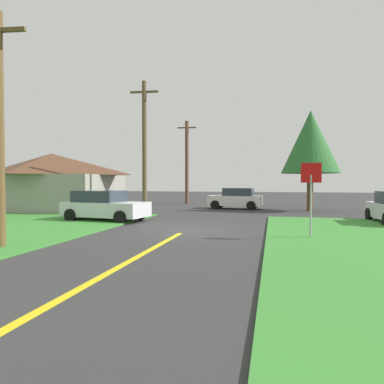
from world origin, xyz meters
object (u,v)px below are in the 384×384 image
at_px(utility_pole_mid, 144,146).
at_px(stop_sign, 311,186).
at_px(utility_pole_far, 187,162).
at_px(barn, 52,182).
at_px(car_approaching_junction, 236,199).
at_px(oak_tree_left, 310,142).
at_px(parked_car_near_building, 104,206).

bearing_deg(utility_pole_mid, stop_sign, -38.80).
relative_size(stop_sign, utility_pole_mid, 0.33).
height_order(utility_pole_mid, utility_pole_far, utility_pole_mid).
height_order(utility_pole_far, barn, utility_pole_far).
distance_m(car_approaching_junction, utility_pole_far, 8.12).
bearing_deg(stop_sign, oak_tree_left, -83.94).
distance_m(oak_tree_left, barn, 19.04).
distance_m(parked_car_near_building, oak_tree_left, 15.12).
relative_size(utility_pole_mid, oak_tree_left, 1.17).
bearing_deg(car_approaching_junction, barn, 24.02).
relative_size(utility_pole_mid, barn, 0.91).
bearing_deg(car_approaching_junction, utility_pole_mid, 55.84).
relative_size(stop_sign, parked_car_near_building, 0.59).
distance_m(stop_sign, oak_tree_left, 13.20).
bearing_deg(utility_pole_mid, utility_pole_far, 90.69).
xyz_separation_m(utility_pole_mid, utility_pole_far, (-0.14, 11.52, -0.28)).
xyz_separation_m(utility_pole_mid, barn, (-7.98, 1.78, -2.25)).
xyz_separation_m(car_approaching_junction, barn, (-13.10, -4.47, 1.29)).
bearing_deg(parked_car_near_building, oak_tree_left, 45.91).
bearing_deg(barn, oak_tree_left, 10.98).
distance_m(stop_sign, utility_pole_far, 21.25).
bearing_deg(utility_pole_far, utility_pole_mid, -89.31).
xyz_separation_m(stop_sign, barn, (-17.22, 9.21, 0.16)).
distance_m(stop_sign, parked_car_near_building, 10.82).
bearing_deg(utility_pole_far, parked_car_near_building, -92.68).
xyz_separation_m(utility_pole_far, oak_tree_left, (10.64, -6.15, 0.87)).
height_order(car_approaching_junction, oak_tree_left, oak_tree_left).
bearing_deg(utility_pole_far, barn, -128.83).
relative_size(parked_car_near_building, utility_pole_mid, 0.55).
distance_m(car_approaching_junction, utility_pole_mid, 8.82).
xyz_separation_m(parked_car_near_building, oak_tree_left, (11.36, 9.09, 4.12)).
bearing_deg(barn, stop_sign, -28.15).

